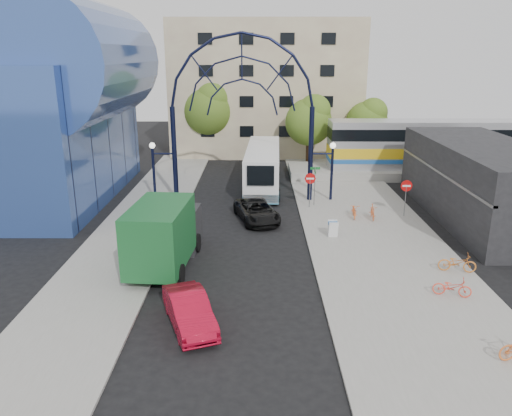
{
  "coord_description": "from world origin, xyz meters",
  "views": [
    {
      "loc": [
        1.07,
        -22.06,
        10.63
      ],
      "look_at": [
        1.0,
        6.0,
        1.91
      ],
      "focal_mm": 35.0,
      "sensor_mm": 36.0,
      "label": 1
    }
  ],
  "objects_px": {
    "train_car": "(470,144)",
    "red_sedan": "(189,310)",
    "green_truck": "(165,233)",
    "black_suv": "(257,211)",
    "bike_near_a": "(354,210)",
    "bike_far_c": "(452,287)",
    "tree_north_c": "(368,120)",
    "bike_near_b": "(373,212)",
    "gateway_arch": "(242,84)",
    "sandwich_board": "(333,227)",
    "bike_far_a": "(457,263)",
    "do_not_enter_sign": "(406,189)",
    "street_name_sign": "(315,178)",
    "tree_north_b": "(209,108)",
    "tree_north_a": "(310,119)",
    "stop_sign": "(310,182)",
    "city_bus": "(263,166)"
  },
  "relations": [
    {
      "from": "do_not_enter_sign",
      "to": "bike_near_b",
      "type": "relative_size",
      "value": 1.54
    },
    {
      "from": "gateway_arch",
      "to": "green_truck",
      "type": "relative_size",
      "value": 1.9
    },
    {
      "from": "sandwich_board",
      "to": "train_car",
      "type": "xyz_separation_m",
      "value": [
        14.4,
        16.02,
        2.16
      ]
    },
    {
      "from": "bike_near_a",
      "to": "bike_far_c",
      "type": "relative_size",
      "value": 1.06
    },
    {
      "from": "sandwich_board",
      "to": "bike_far_a",
      "type": "xyz_separation_m",
      "value": [
        5.51,
        -4.98,
        -0.14
      ]
    },
    {
      "from": "street_name_sign",
      "to": "red_sedan",
      "type": "height_order",
      "value": "street_name_sign"
    },
    {
      "from": "bike_near_b",
      "to": "train_car",
      "type": "bearing_deg",
      "value": 53.51
    },
    {
      "from": "gateway_arch",
      "to": "tree_north_a",
      "type": "relative_size",
      "value": 1.95
    },
    {
      "from": "tree_north_a",
      "to": "bike_near_b",
      "type": "relative_size",
      "value": 4.34
    },
    {
      "from": "bike_near_a",
      "to": "bike_near_b",
      "type": "relative_size",
      "value": 1.11
    },
    {
      "from": "do_not_enter_sign",
      "to": "tree_north_a",
      "type": "relative_size",
      "value": 0.35
    },
    {
      "from": "do_not_enter_sign",
      "to": "train_car",
      "type": "relative_size",
      "value": 0.1
    },
    {
      "from": "street_name_sign",
      "to": "sandwich_board",
      "type": "height_order",
      "value": "street_name_sign"
    },
    {
      "from": "sandwich_board",
      "to": "bike_far_a",
      "type": "relative_size",
      "value": 0.54
    },
    {
      "from": "green_truck",
      "to": "bike_far_a",
      "type": "distance_m",
      "value": 14.86
    },
    {
      "from": "stop_sign",
      "to": "bike_near_b",
      "type": "distance_m",
      "value": 4.93
    },
    {
      "from": "sandwich_board",
      "to": "tree_north_c",
      "type": "bearing_deg",
      "value": 73.45
    },
    {
      "from": "train_car",
      "to": "tree_north_b",
      "type": "relative_size",
      "value": 3.14
    },
    {
      "from": "tree_north_c",
      "to": "red_sedan",
      "type": "xyz_separation_m",
      "value": [
        -13.8,
        -31.98,
        -3.58
      ]
    },
    {
      "from": "do_not_enter_sign",
      "to": "bike_far_c",
      "type": "relative_size",
      "value": 1.48
    },
    {
      "from": "sandwich_board",
      "to": "bike_near_a",
      "type": "distance_m",
      "value": 4.28
    },
    {
      "from": "do_not_enter_sign",
      "to": "sandwich_board",
      "type": "distance_m",
      "value": 6.85
    },
    {
      "from": "street_name_sign",
      "to": "train_car",
      "type": "height_order",
      "value": "train_car"
    },
    {
      "from": "train_car",
      "to": "green_truck",
      "type": "height_order",
      "value": "train_car"
    },
    {
      "from": "train_car",
      "to": "red_sedan",
      "type": "relative_size",
      "value": 5.96
    },
    {
      "from": "tree_north_b",
      "to": "red_sedan",
      "type": "relative_size",
      "value": 1.9
    },
    {
      "from": "tree_north_b",
      "to": "green_truck",
      "type": "distance_m",
      "value": 28.09
    },
    {
      "from": "bike_near_a",
      "to": "bike_near_b",
      "type": "xyz_separation_m",
      "value": [
        1.12,
        -0.44,
        0.02
      ]
    },
    {
      "from": "train_car",
      "to": "red_sedan",
      "type": "distance_m",
      "value": 33.96
    },
    {
      "from": "stop_sign",
      "to": "bike_far_a",
      "type": "bearing_deg",
      "value": -60.16
    },
    {
      "from": "street_name_sign",
      "to": "tree_north_b",
      "type": "distance_m",
      "value": 19.81
    },
    {
      "from": "gateway_arch",
      "to": "black_suv",
      "type": "relative_size",
      "value": 2.8
    },
    {
      "from": "green_truck",
      "to": "bike_near_a",
      "type": "height_order",
      "value": "green_truck"
    },
    {
      "from": "red_sedan",
      "to": "bike_near_b",
      "type": "xyz_separation_m",
      "value": [
        10.38,
        13.38,
        -0.09
      ]
    },
    {
      "from": "bike_near_a",
      "to": "green_truck",
      "type": "bearing_deg",
      "value": -139.84
    },
    {
      "from": "green_truck",
      "to": "bike_near_a",
      "type": "distance_m",
      "value": 13.69
    },
    {
      "from": "tree_north_a",
      "to": "tree_north_b",
      "type": "distance_m",
      "value": 10.79
    },
    {
      "from": "bike_near_a",
      "to": "city_bus",
      "type": "bearing_deg",
      "value": 130.99
    },
    {
      "from": "red_sedan",
      "to": "bike_far_c",
      "type": "bearing_deg",
      "value": -8.77
    },
    {
      "from": "bike_near_b",
      "to": "tree_north_c",
      "type": "bearing_deg",
      "value": 84.81
    },
    {
      "from": "street_name_sign",
      "to": "bike_far_a",
      "type": "bearing_deg",
      "value": -63.01
    },
    {
      "from": "tree_north_c",
      "to": "do_not_enter_sign",
      "type": "bearing_deg",
      "value": -93.58
    },
    {
      "from": "city_bus",
      "to": "tree_north_c",
      "type": "bearing_deg",
      "value": 44.64
    },
    {
      "from": "green_truck",
      "to": "tree_north_c",
      "type": "bearing_deg",
      "value": 62.99
    },
    {
      "from": "tree_north_c",
      "to": "red_sedan",
      "type": "relative_size",
      "value": 1.54
    },
    {
      "from": "green_truck",
      "to": "black_suv",
      "type": "xyz_separation_m",
      "value": [
        4.72,
        7.26,
        -1.09
      ]
    },
    {
      "from": "tree_north_c",
      "to": "bike_far_c",
      "type": "relative_size",
      "value": 3.87
    },
    {
      "from": "gateway_arch",
      "to": "bike_near_a",
      "type": "bearing_deg",
      "value": -29.18
    },
    {
      "from": "do_not_enter_sign",
      "to": "red_sedan",
      "type": "bearing_deg",
      "value": -132.06
    },
    {
      "from": "do_not_enter_sign",
      "to": "tree_north_b",
      "type": "distance_m",
      "value": 25.09
    }
  ]
}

